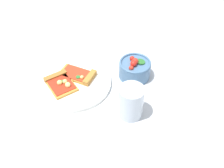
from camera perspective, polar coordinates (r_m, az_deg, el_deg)
The scene contains 6 objects.
ground_plane at distance 0.94m, azimuth -8.83°, elevation -0.19°, with size 2.40×2.40×0.00m, color silver.
plate at distance 0.94m, azimuth -8.74°, elevation 0.39°, with size 0.28×0.28×0.01m, color white.
pizza_slice_near at distance 0.95m, azimuth -7.19°, elevation 1.97°, with size 0.11×0.15×0.02m.
pizza_slice_far at distance 0.93m, azimuth -11.44°, elevation 0.28°, with size 0.11×0.13×0.03m.
salad_bowl at distance 0.95m, azimuth 5.08°, elevation 3.44°, with size 0.12×0.12×0.08m.
soda_glass at distance 0.80m, azimuth 4.26°, elevation -4.15°, with size 0.08×0.08×0.11m.
Camera 1 is at (-0.39, -0.55, 0.66)m, focal length 41.05 mm.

